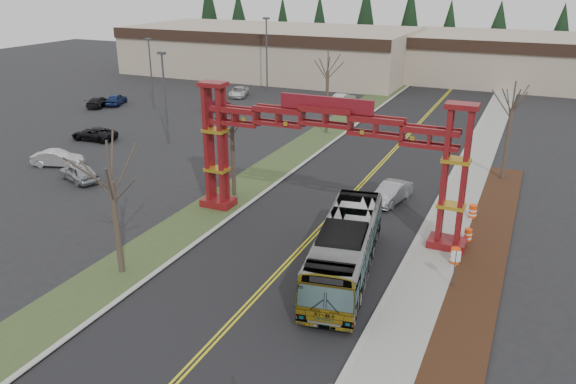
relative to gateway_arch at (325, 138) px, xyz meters
The scene contains 33 objects.
road 9.20m from the gateway_arch, 90.00° to the left, with size 12.00×110.00×0.02m, color black.
lane_line_left 9.19m from the gateway_arch, 90.98° to the left, with size 0.12×100.00×0.01m, color gold.
lane_line_right 9.19m from the gateway_arch, 89.02° to the left, with size 0.12×100.00×0.01m, color gold.
curb_right 11.03m from the gateway_arch, 48.70° to the left, with size 0.30×110.00×0.15m, color #A7A7A2.
sidewalk_right 11.90m from the gateway_arch, 42.65° to the left, with size 2.60×110.00×0.14m, color gray.
landscape_strip 14.25m from the gateway_arch, 38.11° to the right, with size 2.60×50.00×0.12m, color black.
grass_median 12.18m from the gateway_arch, 138.81° to the left, with size 4.00×110.00×0.08m, color #344422.
curb_left 11.03m from the gateway_arch, 131.30° to the left, with size 0.30×110.00×0.15m, color #A7A7A2.
gateway_arch is the anchor object (origin of this frame).
retail_building_west 61.78m from the gateway_arch, 119.07° to the left, with size 46.00×22.30×7.50m.
retail_building_east 62.80m from the gateway_arch, 80.83° to the left, with size 38.00×20.30×7.00m.
conifer_treeline 74.00m from the gateway_arch, 89.81° to the left, with size 116.10×5.60×13.00m.
transit_bus 7.91m from the gateway_arch, 58.81° to the right, with size 2.71×11.57×3.22m, color #A9ADB1.
silver_sedan 8.43m from the gateway_arch, 62.74° to the left, with size 1.54×4.41×1.45m, color #A5A8AD.
parked_car_near_a 21.58m from the gateway_arch, behind, with size 1.73×4.30×1.46m, color #A1A4A8.
parked_car_near_b 26.03m from the gateway_arch, behind, with size 1.48×4.23×1.40m, color silver.
parked_car_near_c 30.45m from the gateway_arch, 160.83° to the left, with size 2.15×4.66×1.30m, color black.
parked_car_mid_a 35.15m from the gateway_arch, 131.50° to the left, with size 1.84×4.54×1.32m, color maroon.
parked_car_mid_b 44.48m from the gateway_arch, 147.53° to the left, with size 1.69×4.20×1.43m, color navy.
parked_car_far_a 37.77m from the gateway_arch, 107.10° to the left, with size 1.53×4.40×1.45m, color silver.
parked_car_far_b 43.43m from the gateway_arch, 126.35° to the left, with size 2.14×4.65×1.29m, color white.
parked_car_far_c 44.54m from the gateway_arch, 150.33° to the left, with size 1.80×4.43×1.29m, color black.
bare_tree_median_near 13.18m from the gateway_arch, 127.43° to the right, with size 3.40×3.40×7.62m.
bare_tree_median_mid 8.36m from the gateway_arch, 164.06° to the left, with size 3.06×3.06×7.26m.
bare_tree_median_far 23.22m from the gateway_arch, 110.16° to the left, with size 3.21×3.21×8.57m.
bare_tree_right_far 17.57m from the gateway_arch, 55.31° to the left, with size 3.29×3.29×7.93m.
light_pole_near 24.00m from the gateway_arch, 150.26° to the left, with size 0.76×0.38×8.82m.
light_pole_mid 39.63m from the gateway_arch, 142.84° to the left, with size 0.73×0.37×8.47m.
light_pole_far 46.60m from the gateway_arch, 120.83° to the left, with size 0.87×0.44×10.06m.
street_sign 11.11m from the gateway_arch, 27.10° to the right, with size 0.49×0.17×2.20m.
barrel_south 10.51m from the gateway_arch, 12.59° to the right, with size 0.56×0.56×1.04m.
barrel_mid 10.69m from the gateway_arch, ahead, with size 0.48×0.48×0.88m.
barrel_north 11.60m from the gateway_arch, 30.30° to the left, with size 0.55×0.55×1.01m.
Camera 1 is at (11.78, -13.76, 15.49)m, focal length 35.00 mm.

